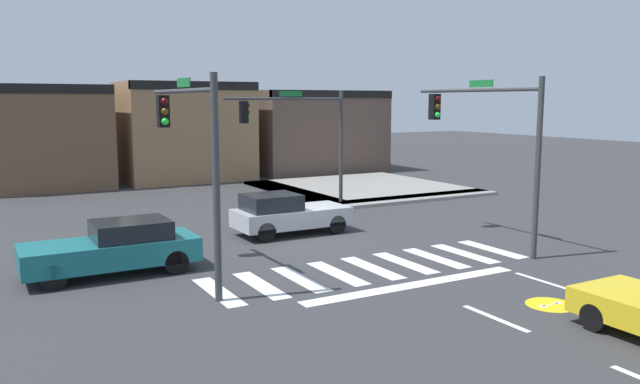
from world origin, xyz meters
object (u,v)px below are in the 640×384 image
traffic_signal_southwest (189,139)px  car_silver (287,214)px  car_teal (115,248)px  traffic_signal_northeast (298,126)px  traffic_signal_southeast (487,129)px

traffic_signal_southwest → car_silver: traffic_signal_southwest is taller
car_teal → traffic_signal_northeast: bearing=-143.1°
traffic_signal_southeast → car_teal: traffic_signal_southeast is taller
traffic_signal_southwest → car_teal: bearing=44.2°
traffic_signal_southeast → car_silver: bearing=46.6°
traffic_signal_southeast → car_teal: 12.43m
traffic_signal_southeast → car_teal: bearing=78.7°
traffic_signal_northeast → car_teal: bearing=36.9°
traffic_signal_southwest → car_silver: 7.22m
traffic_signal_southeast → traffic_signal_southwest: traffic_signal_southeast is taller
traffic_signal_southwest → traffic_signal_northeast: bearing=-41.4°
car_silver → car_teal: bearing=-159.6°
traffic_signal_northeast → car_teal: 12.42m
traffic_signal_northeast → traffic_signal_southeast: traffic_signal_southeast is taller
traffic_signal_northeast → car_silver: (-2.96, -4.76, -3.02)m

